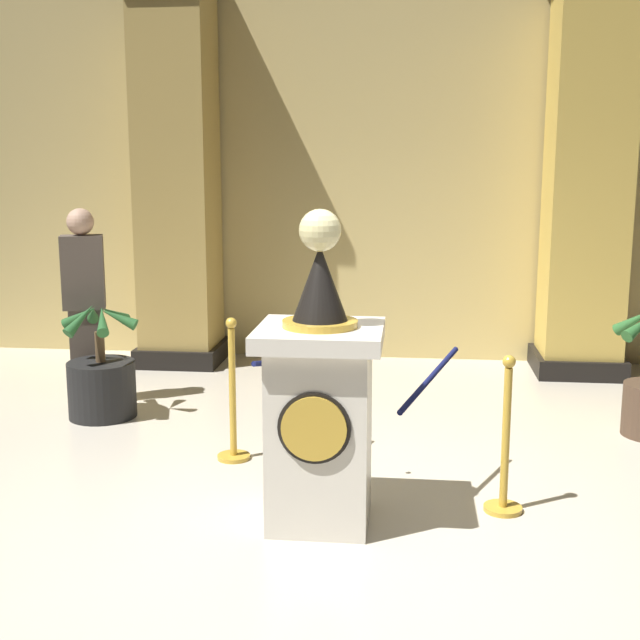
{
  "coord_description": "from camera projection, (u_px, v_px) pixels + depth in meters",
  "views": [
    {
      "loc": [
        0.37,
        -4.69,
        2.14
      ],
      "look_at": [
        -0.15,
        0.01,
        1.24
      ],
      "focal_mm": 46.79,
      "sensor_mm": 36.0,
      "label": 1
    }
  ],
  "objects": [
    {
      "name": "ground_plane",
      "position": [
        345.0,
        523.0,
        5.02
      ],
      "size": [
        10.45,
        10.45,
        0.0
      ],
      "primitive_type": "plane",
      "color": "beige"
    },
    {
      "name": "velvet_rope",
      "position": [
        358.0,
        370.0,
        5.5
      ],
      "size": [
        1.33,
        1.31,
        0.22
      ],
      "color": "#141947"
    },
    {
      "name": "potted_palm_left",
      "position": [
        102.0,
        381.0,
        7.06
      ],
      "size": [
        0.67,
        0.61,
        1.02
      ],
      "color": "black",
      "rests_on": "ground_plane"
    },
    {
      "name": "stanchion_far",
      "position": [
        233.0,
        410.0,
        6.03
      ],
      "size": [
        0.24,
        0.24,
        1.05
      ],
      "color": "gold",
      "rests_on": "ground_plane"
    },
    {
      "name": "pedestal_clock",
      "position": [
        320.0,
        403.0,
        4.91
      ],
      "size": [
        0.73,
        0.73,
        1.88
      ],
      "color": "silver",
      "rests_on": "ground_plane"
    },
    {
      "name": "column_right",
      "position": [
        587.0,
        177.0,
        8.25
      ],
      "size": [
        0.91,
        0.91,
        4.01
      ],
      "color": "black",
      "rests_on": "ground_plane"
    },
    {
      "name": "column_left",
      "position": [
        177.0,
        176.0,
        8.7
      ],
      "size": [
        0.91,
        0.91,
        4.01
      ],
      "color": "black",
      "rests_on": "ground_plane"
    },
    {
      "name": "back_wall",
      "position": [
        379.0,
        167.0,
        8.97
      ],
      "size": [
        10.45,
        0.16,
        4.17
      ],
      "primitive_type": "cube",
      "color": "tan",
      "rests_on": "ground_plane"
    },
    {
      "name": "bystander_guest",
      "position": [
        84.0,
        301.0,
        7.34
      ],
      "size": [
        0.41,
        0.32,
        1.75
      ],
      "color": "brown",
      "rests_on": "ground_plane"
    },
    {
      "name": "stanchion_near",
      "position": [
        505.0,
        458.0,
        5.13
      ],
      "size": [
        0.24,
        0.24,
        1.0
      ],
      "color": "gold",
      "rests_on": "ground_plane"
    }
  ]
}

